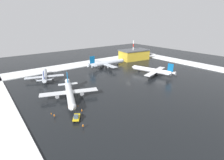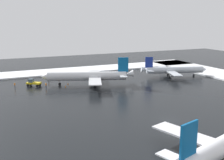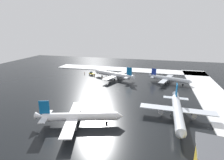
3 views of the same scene
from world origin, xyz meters
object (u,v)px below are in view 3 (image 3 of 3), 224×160
object	(u,v)px
airplane_far_rear	(169,79)
traffic_cone_near_nose	(107,74)
ground_crew_mid_apron	(85,73)
traffic_cone_mid_line	(106,76)
ground_crew_beside_wing	(103,72)
ground_crew_by_nose_gear	(94,76)
traffic_cone_wingtip_side	(102,78)
pushback_tug	(92,73)
airplane_parked_portside	(78,117)
airplane_distant_tail	(114,75)
airplane_parked_starboard	(178,111)

from	to	relation	value
airplane_far_rear	traffic_cone_near_nose	world-z (taller)	airplane_far_rear
ground_crew_mid_apron	traffic_cone_mid_line	size ratio (longest dim) A/B	3.11
ground_crew_mid_apron	ground_crew_beside_wing	bearing A→B (deg)	-152.28
ground_crew_by_nose_gear	traffic_cone_wingtip_side	bearing A→B (deg)	-20.58
airplane_far_rear	ground_crew_mid_apron	distance (m)	58.11
pushback_tug	traffic_cone_wingtip_side	world-z (taller)	pushback_tug
airplane_far_rear	airplane_parked_portside	world-z (taller)	airplane_parked_portside
ground_crew_mid_apron	traffic_cone_mid_line	distance (m)	17.10
ground_crew_beside_wing	traffic_cone_wingtip_side	xyz separation A→B (m)	(-10.95, -3.14, -0.70)
airplane_parked_portside	ground_crew_by_nose_gear	distance (m)	61.79
ground_crew_mid_apron	ground_crew_beside_wing	xyz separation A→B (m)	(5.14, -12.01, 0.00)
airplane_distant_tail	traffic_cone_wingtip_side	distance (m)	8.61
airplane_distant_tail	traffic_cone_mid_line	size ratio (longest dim) A/B	54.49
traffic_cone_wingtip_side	ground_crew_by_nose_gear	bearing A→B (deg)	77.45
ground_crew_beside_wing	traffic_cone_wingtip_side	size ratio (longest dim) A/B	3.11
ground_crew_by_nose_gear	ground_crew_beside_wing	size ratio (longest dim) A/B	1.00
ground_crew_by_nose_gear	traffic_cone_mid_line	bearing A→B (deg)	6.76
airplane_far_rear	traffic_cone_mid_line	bearing A→B (deg)	-166.88
airplane_far_rear	pushback_tug	xyz separation A→B (m)	(5.48, 52.08, -1.29)
pushback_tug	traffic_cone_wingtip_side	size ratio (longest dim) A/B	9.17
airplane_parked_starboard	airplane_far_rear	size ratio (longest dim) A/B	1.29
airplane_distant_tail	ground_crew_mid_apron	bearing A→B (deg)	5.75
airplane_far_rear	traffic_cone_near_nose	distance (m)	43.60
traffic_cone_mid_line	airplane_distant_tail	bearing A→B (deg)	-120.23
airplane_parked_starboard	ground_crew_by_nose_gear	world-z (taller)	airplane_parked_starboard
airplane_distant_tail	airplane_far_rear	distance (m)	34.49
ground_crew_mid_apron	traffic_cone_wingtip_side	distance (m)	16.24
airplane_far_rear	traffic_cone_mid_line	distance (m)	41.08
traffic_cone_near_nose	traffic_cone_mid_line	bearing A→B (deg)	-170.48
ground_crew_by_nose_gear	traffic_cone_near_nose	xyz separation A→B (m)	(9.52, -6.55, -0.70)
airplane_distant_tail	traffic_cone_mid_line	distance (m)	7.89
airplane_parked_starboard	traffic_cone_wingtip_side	size ratio (longest dim) A/B	60.02
ground_crew_by_nose_gear	traffic_cone_near_nose	world-z (taller)	ground_crew_by_nose_gear
pushback_tug	ground_crew_mid_apron	distance (m)	5.73
airplane_parked_starboard	traffic_cone_wingtip_side	world-z (taller)	airplane_parked_starboard
pushback_tug	airplane_parked_starboard	bearing A→B (deg)	169.71
airplane_parked_portside	ground_crew_mid_apron	world-z (taller)	airplane_parked_portside
airplane_distant_tail	airplane_parked_starboard	xyz separation A→B (m)	(-45.68, -35.14, 0.19)
pushback_tug	ground_crew_by_nose_gear	bearing A→B (deg)	164.68
airplane_distant_tail	ground_crew_by_nose_gear	size ratio (longest dim) A/B	17.53
airplane_distant_tail	airplane_parked_portside	distance (m)	58.03
airplane_distant_tail	ground_crew_mid_apron	distance (m)	24.18
traffic_cone_near_nose	airplane_far_rear	bearing A→B (deg)	-104.69
pushback_tug	ground_crew_mid_apron	world-z (taller)	pushback_tug
airplane_distant_tail	ground_crew_by_nose_gear	world-z (taller)	airplane_distant_tail
airplane_far_rear	traffic_cone_wingtip_side	size ratio (longest dim) A/B	46.40
airplane_parked_portside	pushback_tug	world-z (taller)	airplane_parked_portside
airplane_distant_tail	pushback_tug	bearing A→B (deg)	2.75
traffic_cone_mid_line	traffic_cone_wingtip_side	size ratio (longest dim) A/B	1.00
airplane_distant_tail	ground_crew_beside_wing	xyz separation A→B (m)	(11.26, 11.29, -2.08)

